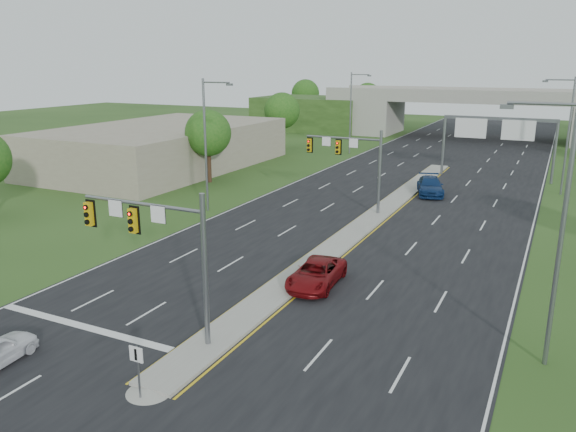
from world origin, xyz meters
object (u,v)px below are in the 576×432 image
(signal_mast_near, at_px, (160,239))
(car_far_a, at_px, (316,274))
(keep_right_sign, at_px, (137,363))
(car_far_b, at_px, (430,186))
(signal_mast_far, at_px, (353,157))
(sign_gantry, at_px, (497,131))
(overpass, at_px, (478,117))

(signal_mast_near, xyz_separation_m, car_far_a, (3.76, 8.72, -4.00))
(keep_right_sign, xyz_separation_m, car_far_b, (2.20, 38.98, -0.68))
(car_far_a, bearing_deg, signal_mast_far, 99.20)
(sign_gantry, bearing_deg, keep_right_sign, -97.70)
(sign_gantry, height_order, car_far_a, sign_gantry)
(signal_mast_far, bearing_deg, sign_gantry, 65.89)
(overpass, relative_size, car_far_a, 15.78)
(keep_right_sign, distance_m, overpass, 84.55)
(signal_mast_far, xyz_separation_m, overpass, (2.26, 55.07, -1.17))
(signal_mast_far, relative_size, keep_right_sign, 3.18)
(signal_mast_near, relative_size, keep_right_sign, 3.18)
(keep_right_sign, height_order, overpass, overpass)
(signal_mast_far, bearing_deg, car_far_b, 64.87)
(signal_mast_near, height_order, keep_right_sign, signal_mast_near)
(sign_gantry, relative_size, car_far_b, 2.05)
(overpass, distance_m, car_far_a, 71.42)
(signal_mast_near, xyz_separation_m, signal_mast_far, (0.00, 25.00, 0.00))
(signal_mast_near, distance_m, car_far_b, 35.03)
(signal_mast_near, distance_m, overpass, 80.11)
(overpass, bearing_deg, sign_gantry, -79.21)
(sign_gantry, distance_m, car_far_a, 36.92)
(signal_mast_near, relative_size, sign_gantry, 0.60)
(keep_right_sign, bearing_deg, car_far_a, 83.51)
(signal_mast_far, relative_size, overpass, 0.09)
(signal_mast_far, height_order, car_far_a, signal_mast_far)
(sign_gantry, xyz_separation_m, overpass, (-6.68, 35.08, -1.69))
(car_far_a, bearing_deg, car_far_b, 84.61)
(sign_gantry, xyz_separation_m, car_far_a, (-5.18, -36.27, -4.51))
(keep_right_sign, relative_size, car_far_a, 0.43)
(sign_gantry, relative_size, overpass, 0.14)
(sign_gantry, bearing_deg, car_far_a, -98.13)
(keep_right_sign, bearing_deg, overpass, 90.00)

